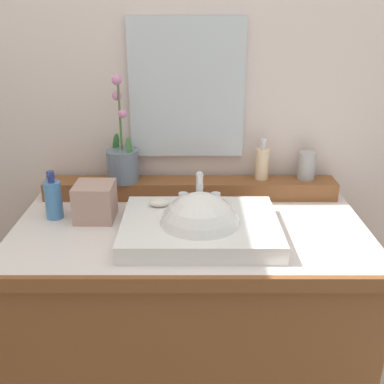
% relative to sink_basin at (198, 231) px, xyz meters
% --- Properties ---
extents(wall_back, '(3.09, 0.20, 2.69)m').
position_rel_sink_basin_xyz_m(wall_back, '(-0.03, 0.51, 0.49)').
color(wall_back, beige).
rests_on(wall_back, ground).
extents(vanity_cabinet, '(1.17, 0.65, 0.84)m').
position_rel_sink_basin_xyz_m(vanity_cabinet, '(-0.03, 0.08, -0.44)').
color(vanity_cabinet, brown).
rests_on(vanity_cabinet, ground).
extents(back_ledge, '(1.10, 0.11, 0.07)m').
position_rel_sink_basin_xyz_m(back_ledge, '(-0.03, 0.33, 0.01)').
color(back_ledge, brown).
rests_on(back_ledge, vanity_cabinet).
extents(sink_basin, '(0.49, 0.38, 0.29)m').
position_rel_sink_basin_xyz_m(sink_basin, '(0.00, 0.00, 0.00)').
color(sink_basin, white).
rests_on(sink_basin, vanity_cabinet).
extents(soap_bar, '(0.07, 0.04, 0.02)m').
position_rel_sink_basin_xyz_m(soap_bar, '(-0.14, 0.12, 0.05)').
color(soap_bar, silver).
rests_on(soap_bar, sink_basin).
extents(potted_plant, '(0.12, 0.12, 0.39)m').
position_rel_sink_basin_xyz_m(potted_plant, '(-0.28, 0.33, 0.13)').
color(potted_plant, slate).
rests_on(potted_plant, back_ledge).
extents(soap_dispenser, '(0.05, 0.05, 0.16)m').
position_rel_sink_basin_xyz_m(soap_dispenser, '(0.24, 0.35, 0.11)').
color(soap_dispenser, beige).
rests_on(soap_dispenser, back_ledge).
extents(tumbler_cup, '(0.06, 0.06, 0.10)m').
position_rel_sink_basin_xyz_m(tumbler_cup, '(0.41, 0.35, 0.10)').
color(tumbler_cup, '#9D9D9B').
rests_on(tumbler_cup, back_ledge).
extents(lotion_bottle, '(0.06, 0.06, 0.17)m').
position_rel_sink_basin_xyz_m(lotion_bottle, '(-0.50, 0.14, 0.05)').
color(lotion_bottle, '#4580BC').
rests_on(lotion_bottle, vanity_cabinet).
extents(tissue_box, '(0.13, 0.13, 0.13)m').
position_rel_sink_basin_xyz_m(tissue_box, '(-0.35, 0.14, 0.04)').
color(tissue_box, tan).
rests_on(tissue_box, vanity_cabinet).
extents(mirror, '(0.42, 0.02, 0.50)m').
position_rel_sink_basin_xyz_m(mirror, '(-0.04, 0.40, 0.38)').
color(mirror, silver).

